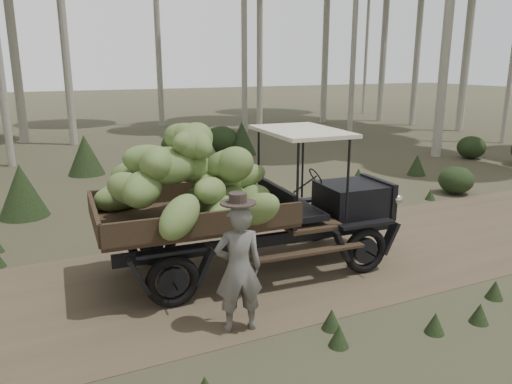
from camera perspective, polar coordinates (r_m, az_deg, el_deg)
ground at (r=9.51m, az=8.64°, el=-7.34°), size 120.00×120.00×0.00m
dirt_track at (r=9.51m, az=8.64°, el=-7.31°), size 70.00×4.00×0.01m
banana_truck at (r=8.10m, az=-4.38°, el=0.78°), size 5.40×2.77×2.73m
farmer at (r=6.66m, az=-2.01°, el=-8.58°), size 0.71×0.55×1.92m
undergrowth at (r=11.10m, az=-0.06°, el=-1.02°), size 22.14×23.85×1.29m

